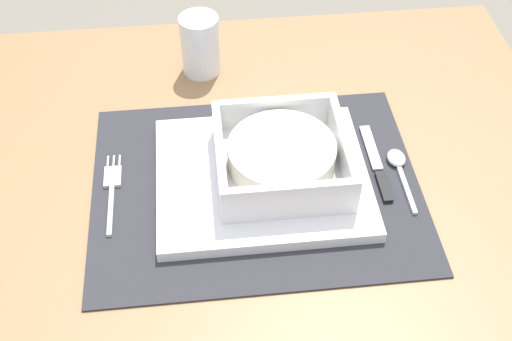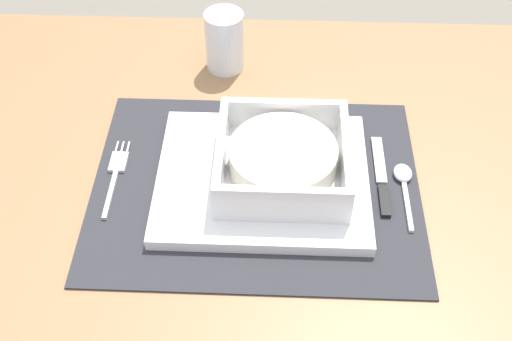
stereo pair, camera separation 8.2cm
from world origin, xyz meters
name	(u,v)px [view 2 (the right image)]	position (x,y,z in m)	size (l,w,h in m)	color
dining_table	(242,216)	(0.00, 0.00, 0.63)	(0.92, 0.66, 0.75)	#936D47
placemat	(256,186)	(0.02, -0.05, 0.75)	(0.42, 0.33, 0.00)	#2D2D33
serving_plate	(263,178)	(0.03, -0.04, 0.76)	(0.27, 0.23, 0.02)	white
porridge_bowl	(283,160)	(0.06, -0.04, 0.79)	(0.16, 0.16, 0.05)	white
fork	(116,172)	(-0.16, -0.04, 0.75)	(0.02, 0.14, 0.00)	silver
spoon	(404,180)	(0.21, -0.04, 0.76)	(0.02, 0.11, 0.01)	silver
butter_knife	(382,181)	(0.18, -0.04, 0.75)	(0.01, 0.14, 0.01)	black
drinking_glass	(225,44)	(-0.03, 0.20, 0.79)	(0.06, 0.06, 0.09)	white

